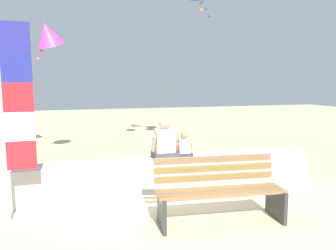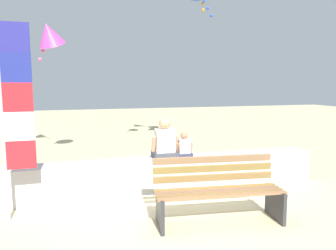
{
  "view_description": "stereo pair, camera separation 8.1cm",
  "coord_description": "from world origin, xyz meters",
  "px_view_note": "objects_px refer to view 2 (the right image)",
  "views": [
    {
      "loc": [
        -1.48,
        -4.4,
        1.92
      ],
      "look_at": [
        0.12,
        0.87,
        1.2
      ],
      "focal_mm": 33.24,
      "sensor_mm": 36.0,
      "label": 1
    },
    {
      "loc": [
        -1.4,
        -4.43,
        1.92
      ],
      "look_at": [
        0.12,
        0.87,
        1.2
      ],
      "focal_mm": 33.24,
      "sensor_mm": 36.0,
      "label": 2
    }
  ],
  "objects_px": {
    "flag_banner": "(12,107)",
    "kite_magenta": "(49,34)",
    "person_adult": "(165,143)",
    "person_child": "(184,147)",
    "park_bench": "(218,191)"
  },
  "relations": [
    {
      "from": "person_adult",
      "to": "kite_magenta",
      "type": "relative_size",
      "value": 0.79
    },
    {
      "from": "park_bench",
      "to": "kite_magenta",
      "type": "xyz_separation_m",
      "value": [
        -2.41,
        3.69,
        2.59
      ]
    },
    {
      "from": "person_adult",
      "to": "person_child",
      "type": "xyz_separation_m",
      "value": [
        0.37,
        0.0,
        -0.1
      ]
    },
    {
      "from": "person_adult",
      "to": "person_child",
      "type": "relative_size",
      "value": 1.57
    },
    {
      "from": "person_child",
      "to": "kite_magenta",
      "type": "relative_size",
      "value": 0.5
    },
    {
      "from": "person_child",
      "to": "flag_banner",
      "type": "height_order",
      "value": "flag_banner"
    },
    {
      "from": "kite_magenta",
      "to": "person_adult",
      "type": "bearing_deg",
      "value": -48.11
    },
    {
      "from": "person_adult",
      "to": "person_child",
      "type": "bearing_deg",
      "value": 0.05
    },
    {
      "from": "person_adult",
      "to": "flag_banner",
      "type": "relative_size",
      "value": 0.27
    },
    {
      "from": "flag_banner",
      "to": "person_adult",
      "type": "bearing_deg",
      "value": 15.09
    },
    {
      "from": "park_bench",
      "to": "kite_magenta",
      "type": "distance_m",
      "value": 5.11
    },
    {
      "from": "park_bench",
      "to": "person_adult",
      "type": "height_order",
      "value": "person_adult"
    },
    {
      "from": "person_child",
      "to": "kite_magenta",
      "type": "bearing_deg",
      "value": 136.65
    },
    {
      "from": "person_adult",
      "to": "flag_banner",
      "type": "height_order",
      "value": "flag_banner"
    },
    {
      "from": "flag_banner",
      "to": "kite_magenta",
      "type": "relative_size",
      "value": 2.94
    }
  ]
}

